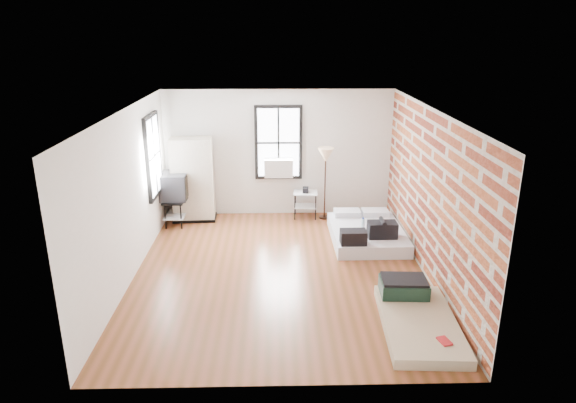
{
  "coord_description": "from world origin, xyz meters",
  "views": [
    {
      "loc": [
        -0.06,
        -8.06,
        4.04
      ],
      "look_at": [
        0.15,
        0.3,
        1.19
      ],
      "focal_mm": 32.0,
      "sensor_mm": 36.0,
      "label": 1
    }
  ],
  "objects_px": {
    "side_table": "(305,197)",
    "floor_lamp": "(326,159)",
    "mattress_main": "(367,233)",
    "tv_stand": "(175,188)",
    "mattress_bare": "(415,314)",
    "wardrobe": "(193,180)"
  },
  "relations": [
    {
      "from": "mattress_main",
      "to": "floor_lamp",
      "type": "relative_size",
      "value": 1.19
    },
    {
      "from": "side_table",
      "to": "floor_lamp",
      "type": "relative_size",
      "value": 0.43
    },
    {
      "from": "side_table",
      "to": "floor_lamp",
      "type": "xyz_separation_m",
      "value": [
        0.42,
        -0.07,
        0.89
      ]
    },
    {
      "from": "side_table",
      "to": "mattress_bare",
      "type": "bearing_deg",
      "value": -72.86
    },
    {
      "from": "wardrobe",
      "to": "tv_stand",
      "type": "bearing_deg",
      "value": -147.1
    },
    {
      "from": "tv_stand",
      "to": "wardrobe",
      "type": "bearing_deg",
      "value": 36.74
    },
    {
      "from": "floor_lamp",
      "to": "mattress_main",
      "type": "bearing_deg",
      "value": -60.38
    },
    {
      "from": "mattress_bare",
      "to": "tv_stand",
      "type": "xyz_separation_m",
      "value": [
        -4.15,
        4.04,
        0.69
      ]
    },
    {
      "from": "side_table",
      "to": "tv_stand",
      "type": "height_order",
      "value": "tv_stand"
    },
    {
      "from": "mattress_main",
      "to": "tv_stand",
      "type": "relative_size",
      "value": 1.69
    },
    {
      "from": "mattress_main",
      "to": "wardrobe",
      "type": "relative_size",
      "value": 1.04
    },
    {
      "from": "mattress_bare",
      "to": "wardrobe",
      "type": "distance_m",
      "value": 5.78
    },
    {
      "from": "mattress_main",
      "to": "wardrobe",
      "type": "bearing_deg",
      "value": 159.88
    },
    {
      "from": "mattress_bare",
      "to": "wardrobe",
      "type": "relative_size",
      "value": 1.09
    },
    {
      "from": "mattress_main",
      "to": "side_table",
      "type": "xyz_separation_m",
      "value": [
        -1.15,
        1.36,
        0.3
      ]
    },
    {
      "from": "wardrobe",
      "to": "tv_stand",
      "type": "xyz_separation_m",
      "value": [
        -0.35,
        -0.25,
        -0.1
      ]
    },
    {
      "from": "floor_lamp",
      "to": "mattress_bare",
      "type": "bearing_deg",
      "value": -77.85
    },
    {
      "from": "mattress_main",
      "to": "mattress_bare",
      "type": "height_order",
      "value": "mattress_main"
    },
    {
      "from": "mattress_main",
      "to": "floor_lamp",
      "type": "distance_m",
      "value": 1.9
    },
    {
      "from": "tv_stand",
      "to": "mattress_main",
      "type": "bearing_deg",
      "value": -13.64
    },
    {
      "from": "mattress_main",
      "to": "side_table",
      "type": "height_order",
      "value": "side_table"
    },
    {
      "from": "side_table",
      "to": "wardrobe",
      "type": "bearing_deg",
      "value": -178.37
    }
  ]
}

